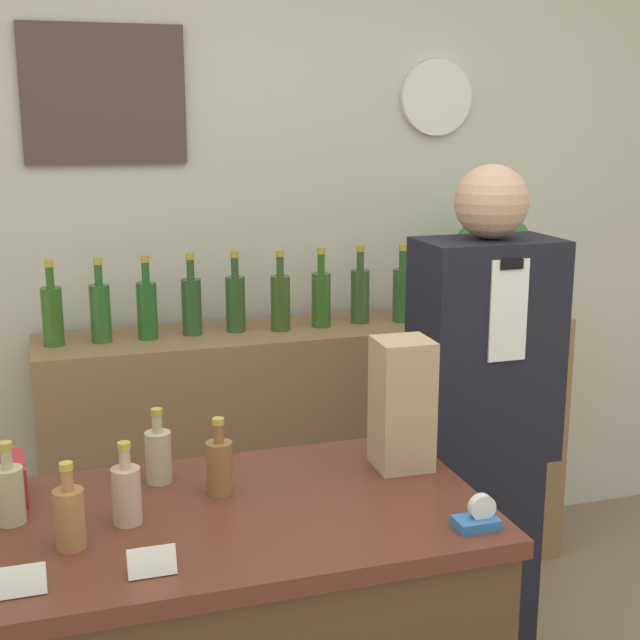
# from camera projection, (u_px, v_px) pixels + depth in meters

# --- Properties ---
(back_wall) EXTENTS (5.20, 0.09, 2.70)m
(back_wall) POSITION_uv_depth(u_px,v_px,m) (231.00, 224.00, 3.38)
(back_wall) COLOR beige
(back_wall) RESTS_ON ground_plane
(back_shelf) EXTENTS (1.99, 0.39, 1.00)m
(back_shelf) POSITION_uv_depth(u_px,v_px,m) (312.00, 453.00, 3.40)
(back_shelf) COLOR #8E6642
(back_shelf) RESTS_ON ground_plane
(shopkeeper) EXTENTS (0.41, 0.26, 1.63)m
(shopkeeper) POSITION_uv_depth(u_px,v_px,m) (481.00, 437.00, 2.69)
(shopkeeper) COLOR black
(shopkeeper) RESTS_ON ground_plane
(potted_plant) EXTENTS (0.31, 0.31, 0.40)m
(potted_plant) POSITION_uv_depth(u_px,v_px,m) (494.00, 257.00, 3.43)
(potted_plant) COLOR #B27047
(potted_plant) RESTS_ON back_shelf
(paper_bag) EXTENTS (0.13, 0.13, 0.32)m
(paper_bag) POSITION_uv_depth(u_px,v_px,m) (402.00, 404.00, 2.13)
(paper_bag) COLOR tan
(paper_bag) RESTS_ON display_counter
(tape_dispenser) EXTENTS (0.09, 0.06, 0.07)m
(tape_dispenser) POSITION_uv_depth(u_px,v_px,m) (478.00, 517.00, 1.84)
(tape_dispenser) COLOR #2D66A8
(tape_dispenser) RESTS_ON display_counter
(price_card_left) EXTENTS (0.09, 0.02, 0.06)m
(price_card_left) POSITION_uv_depth(u_px,v_px,m) (20.00, 581.00, 1.58)
(price_card_left) COLOR white
(price_card_left) RESTS_ON display_counter
(price_card_right) EXTENTS (0.09, 0.02, 0.06)m
(price_card_right) POSITION_uv_depth(u_px,v_px,m) (152.00, 562.00, 1.65)
(price_card_right) COLOR white
(price_card_right) RESTS_ON display_counter
(gift_box) EXTENTS (0.11, 0.15, 0.09)m
(gift_box) POSITION_uv_depth(u_px,v_px,m) (1.00, 480.00, 1.97)
(gift_box) COLOR maroon
(gift_box) RESTS_ON display_counter
(counter_bottle_1) EXTENTS (0.06, 0.06, 0.18)m
(counter_bottle_1) POSITION_uv_depth(u_px,v_px,m) (10.00, 493.00, 1.85)
(counter_bottle_1) COLOR tan
(counter_bottle_1) RESTS_ON display_counter
(counter_bottle_2) EXTENTS (0.06, 0.06, 0.18)m
(counter_bottle_2) POSITION_uv_depth(u_px,v_px,m) (69.00, 516.00, 1.75)
(counter_bottle_2) COLOR #9F683E
(counter_bottle_2) RESTS_ON display_counter
(counter_bottle_3) EXTENTS (0.06, 0.06, 0.18)m
(counter_bottle_3) POSITION_uv_depth(u_px,v_px,m) (126.00, 493.00, 1.85)
(counter_bottle_3) COLOR tan
(counter_bottle_3) RESTS_ON display_counter
(counter_bottle_4) EXTENTS (0.06, 0.06, 0.18)m
(counter_bottle_4) POSITION_uv_depth(u_px,v_px,m) (158.00, 455.00, 2.06)
(counter_bottle_4) COLOR tan
(counter_bottle_4) RESTS_ON display_counter
(counter_bottle_5) EXTENTS (0.06, 0.06, 0.18)m
(counter_bottle_5) POSITION_uv_depth(u_px,v_px,m) (219.00, 465.00, 2.00)
(counter_bottle_5) COLOR brown
(counter_bottle_5) RESTS_ON display_counter
(shelf_bottle_0) EXTENTS (0.07, 0.07, 0.29)m
(shelf_bottle_0) POSITION_uv_depth(u_px,v_px,m) (52.00, 314.00, 3.00)
(shelf_bottle_0) COLOR #2F581C
(shelf_bottle_0) RESTS_ON back_shelf
(shelf_bottle_1) EXTENTS (0.07, 0.07, 0.29)m
(shelf_bottle_1) POSITION_uv_depth(u_px,v_px,m) (100.00, 311.00, 3.05)
(shelf_bottle_1) COLOR #2A5824
(shelf_bottle_1) RESTS_ON back_shelf
(shelf_bottle_2) EXTENTS (0.07, 0.07, 0.29)m
(shelf_bottle_2) POSITION_uv_depth(u_px,v_px,m) (147.00, 308.00, 3.09)
(shelf_bottle_2) COLOR #265622
(shelf_bottle_2) RESTS_ON back_shelf
(shelf_bottle_3) EXTENTS (0.07, 0.07, 0.29)m
(shelf_bottle_3) POSITION_uv_depth(u_px,v_px,m) (192.00, 304.00, 3.15)
(shelf_bottle_3) COLOR #2B4C25
(shelf_bottle_3) RESTS_ON back_shelf
(shelf_bottle_4) EXTENTS (0.07, 0.07, 0.29)m
(shelf_bottle_4) POSITION_uv_depth(u_px,v_px,m) (235.00, 301.00, 3.20)
(shelf_bottle_4) COLOR #2B4D23
(shelf_bottle_4) RESTS_ON back_shelf
(shelf_bottle_5) EXTENTS (0.07, 0.07, 0.29)m
(shelf_bottle_5) POSITION_uv_depth(u_px,v_px,m) (280.00, 300.00, 3.21)
(shelf_bottle_5) COLOR #354B1F
(shelf_bottle_5) RESTS_ON back_shelf
(shelf_bottle_6) EXTENTS (0.07, 0.07, 0.29)m
(shelf_bottle_6) POSITION_uv_depth(u_px,v_px,m) (321.00, 297.00, 3.27)
(shelf_bottle_6) COLOR #30581F
(shelf_bottle_6) RESTS_ON back_shelf
(shelf_bottle_7) EXTENTS (0.07, 0.07, 0.29)m
(shelf_bottle_7) POSITION_uv_depth(u_px,v_px,m) (360.00, 294.00, 3.33)
(shelf_bottle_7) COLOR #334A24
(shelf_bottle_7) RESTS_ON back_shelf
(shelf_bottle_8) EXTENTS (0.07, 0.07, 0.29)m
(shelf_bottle_8) POSITION_uv_depth(u_px,v_px,m) (402.00, 293.00, 3.35)
(shelf_bottle_8) COLOR #295327
(shelf_bottle_8) RESTS_ON back_shelf
(shelf_bottle_9) EXTENTS (0.07, 0.07, 0.29)m
(shelf_bottle_9) POSITION_uv_depth(u_px,v_px,m) (440.00, 290.00, 3.40)
(shelf_bottle_9) COLOR #325426
(shelf_bottle_9) RESTS_ON back_shelf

